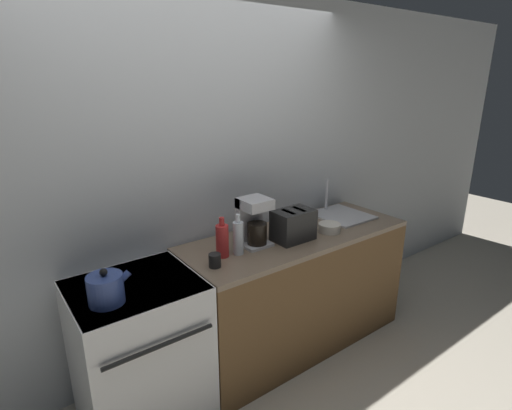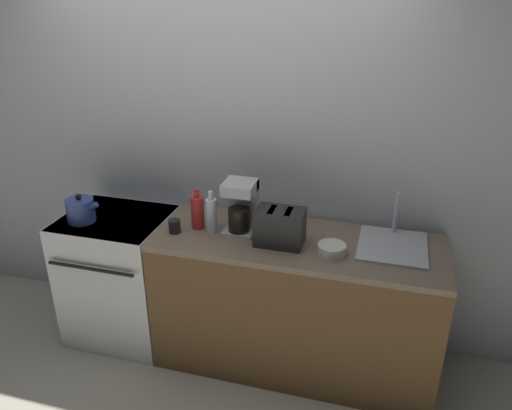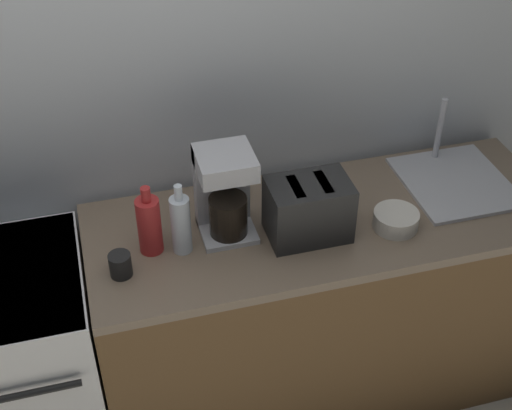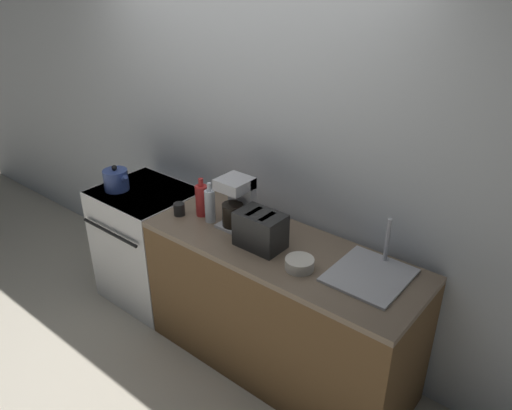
{
  "view_description": "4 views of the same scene",
  "coord_description": "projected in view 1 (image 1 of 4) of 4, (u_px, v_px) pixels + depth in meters",
  "views": [
    {
      "loc": [
        -1.25,
        -1.69,
        2.03
      ],
      "look_at": [
        0.32,
        0.41,
        1.18
      ],
      "focal_mm": 28.0,
      "sensor_mm": 36.0,
      "label": 1
    },
    {
      "loc": [
        1.11,
        -2.32,
        2.37
      ],
      "look_at": [
        0.36,
        0.33,
        1.13
      ],
      "focal_mm": 35.0,
      "sensor_mm": 36.0,
      "label": 2
    },
    {
      "loc": [
        -0.17,
        -1.58,
        2.56
      ],
      "look_at": [
        0.36,
        0.33,
        1.04
      ],
      "focal_mm": 50.0,
      "sensor_mm": 36.0,
      "label": 3
    },
    {
      "loc": [
        2.12,
        -1.73,
        2.51
      ],
      "look_at": [
        0.38,
        0.4,
        1.1
      ],
      "focal_mm": 35.0,
      "sensor_mm": 36.0,
      "label": 4
    }
  ],
  "objects": [
    {
      "name": "ground_plane",
      "position": [
        255.0,
        400.0,
        2.62
      ],
      "size": [
        12.0,
        12.0,
        0.0
      ],
      "primitive_type": "plane",
      "color": "beige"
    },
    {
      "name": "wall_back",
      "position": [
        194.0,
        187.0,
        2.76
      ],
      "size": [
        8.0,
        0.05,
        2.6
      ],
      "color": "silver",
      "rests_on": "ground_plane"
    },
    {
      "name": "stove",
      "position": [
        141.0,
        352.0,
        2.36
      ],
      "size": [
        0.7,
        0.65,
        0.92
      ],
      "color": "silver",
      "rests_on": "ground_plane"
    },
    {
      "name": "counter_block",
      "position": [
        295.0,
        289.0,
        3.09
      ],
      "size": [
        1.77,
        0.65,
        0.92
      ],
      "color": "brown",
      "rests_on": "ground_plane"
    },
    {
      "name": "kettle",
      "position": [
        106.0,
        289.0,
        2.02
      ],
      "size": [
        0.23,
        0.18,
        0.19
      ],
      "color": "#33478C",
      "rests_on": "stove"
    },
    {
      "name": "toaster",
      "position": [
        293.0,
        225.0,
        2.8
      ],
      "size": [
        0.29,
        0.19,
        0.22
      ],
      "color": "black",
      "rests_on": "counter_block"
    },
    {
      "name": "coffee_maker",
      "position": [
        253.0,
        221.0,
        2.71
      ],
      "size": [
        0.19,
        0.2,
        0.33
      ],
      "color": "#B7B7BC",
      "rests_on": "counter_block"
    },
    {
      "name": "sink_tray",
      "position": [
        341.0,
        214.0,
        3.31
      ],
      "size": [
        0.4,
        0.44,
        0.28
      ],
      "color": "#B7B7BC",
      "rests_on": "counter_block"
    },
    {
      "name": "bottle_red",
      "position": [
        222.0,
        240.0,
        2.54
      ],
      "size": [
        0.08,
        0.08,
        0.27
      ],
      "color": "#B72828",
      "rests_on": "counter_block"
    },
    {
      "name": "bottle_clear",
      "position": [
        238.0,
        237.0,
        2.57
      ],
      "size": [
        0.07,
        0.07,
        0.27
      ],
      "color": "silver",
      "rests_on": "counter_block"
    },
    {
      "name": "cup_black",
      "position": [
        215.0,
        260.0,
        2.42
      ],
      "size": [
        0.08,
        0.08,
        0.08
      ],
      "color": "black",
      "rests_on": "counter_block"
    },
    {
      "name": "bowl",
      "position": [
        329.0,
        228.0,
        2.97
      ],
      "size": [
        0.16,
        0.16,
        0.06
      ],
      "color": "beige",
      "rests_on": "counter_block"
    }
  ]
}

